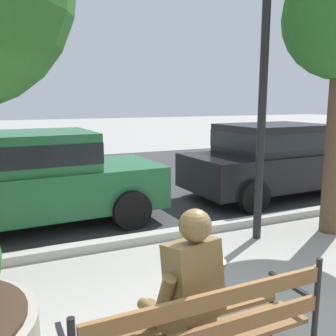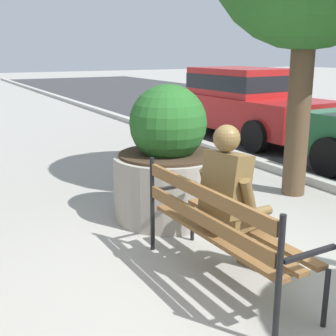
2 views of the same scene
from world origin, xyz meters
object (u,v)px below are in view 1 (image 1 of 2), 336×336
at_px(bronze_statue_seated, 182,299).
at_px(parked_car_green, 32,176).
at_px(park_bench, 201,329).
at_px(lamp_post, 264,65).
at_px(parked_car_black, 276,158).

distance_m(bronze_statue_seated, parked_car_green, 4.22).
distance_m(park_bench, lamp_post, 3.91).
height_order(parked_car_black, lamp_post, lamp_post).
distance_m(parked_car_black, lamp_post, 3.24).
xyz_separation_m(parked_car_black, lamp_post, (-1.94, -1.96, 1.71)).
relative_size(bronze_statue_seated, parked_car_black, 0.33).
distance_m(park_bench, parked_car_green, 4.45).
relative_size(park_bench, parked_car_black, 0.43).
bearing_deg(park_bench, parked_car_black, 45.74).
xyz_separation_m(bronze_statue_seated, lamp_post, (2.36, 2.21, 1.88)).
xyz_separation_m(park_bench, lamp_post, (2.33, 2.42, 2.01)).
bearing_deg(parked_car_black, parked_car_green, 180.00).
relative_size(parked_car_green, parked_car_black, 1.00).
distance_m(bronze_statue_seated, lamp_post, 3.74).
distance_m(parked_car_green, parked_car_black, 4.97).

